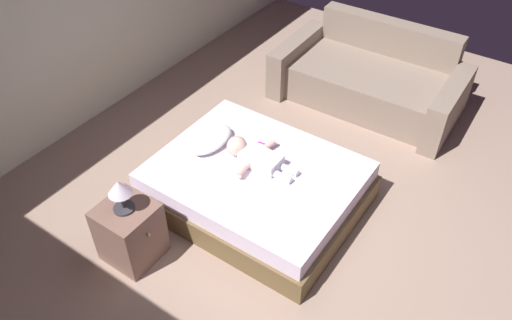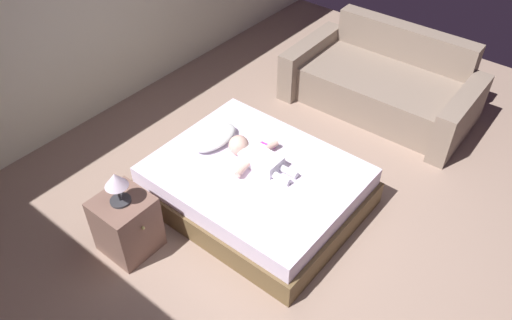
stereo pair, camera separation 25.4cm
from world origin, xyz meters
name	(u,v)px [view 1 (the left image)]	position (x,y,z in m)	size (l,w,h in m)	color
ground_plane	(315,243)	(0.00, 0.00, 0.00)	(8.00, 8.00, 0.00)	gray
wall_behind_bed	(46,10)	(0.00, 3.00, 1.31)	(8.00, 0.12, 2.63)	silver
bed	(256,186)	(0.12, 0.70, 0.20)	(1.44, 1.80, 0.41)	brown
pillow	(212,140)	(0.16, 1.22, 0.46)	(0.49, 0.27, 0.10)	white
baby	(254,156)	(0.18, 0.76, 0.48)	(0.56, 0.70, 0.18)	white
toothbrush	(264,144)	(0.43, 0.82, 0.42)	(0.03, 0.17, 0.02)	#BE33AB
couch	(371,78)	(2.25, 0.56, 0.27)	(1.20, 2.06, 0.81)	gray
nightstand	(130,232)	(-0.95, 1.19, 0.27)	(0.42, 0.45, 0.54)	brown
lamp	(120,190)	(-0.95, 1.19, 0.75)	(0.18, 0.18, 0.29)	#333338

